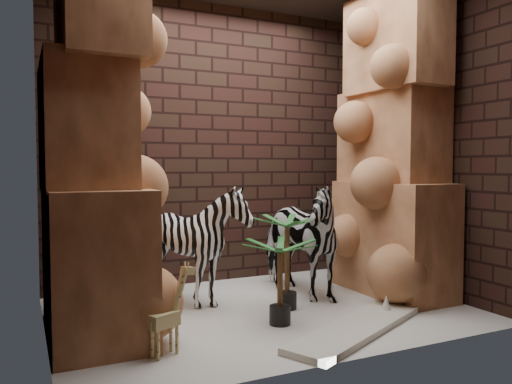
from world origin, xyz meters
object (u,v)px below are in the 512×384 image
palm_back (280,282)px  palm_front (287,262)px  zebra_left (195,251)px  giraffe_toy (164,310)px  surfboard (357,328)px  zebra_right (295,230)px

palm_back → palm_front: bearing=53.8°
zebra_left → giraffe_toy: bearing=-107.5°
giraffe_toy → palm_front: size_ratio=0.73×
zebra_left → surfboard: size_ratio=0.72×
zebra_right → palm_back: (-0.55, -0.72, -0.30)m
palm_front → palm_back: bearing=-126.2°
zebra_left → palm_back: 0.93m
zebra_right → palm_front: (-0.28, -0.37, -0.23)m
zebra_left → giraffe_toy: zebra_left is taller
palm_front → zebra_left: bearing=146.9°
zebra_left → surfboard: (0.88, -1.22, -0.47)m
palm_back → surfboard: (0.44, -0.41, -0.32)m
zebra_right → palm_front: zebra_right is taller
palm_front → palm_back: palm_front is taller
palm_front → giraffe_toy: bearing=-154.1°
surfboard → palm_back: bearing=111.7°
zebra_right → surfboard: bearing=-102.7°
giraffe_toy → palm_front: palm_front is taller
zebra_left → palm_front: size_ratio=1.30×
palm_front → palm_back: (-0.26, -0.36, -0.08)m
zebra_right → giraffe_toy: 1.86m
zebra_right → giraffe_toy: (-1.55, -0.98, -0.34)m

